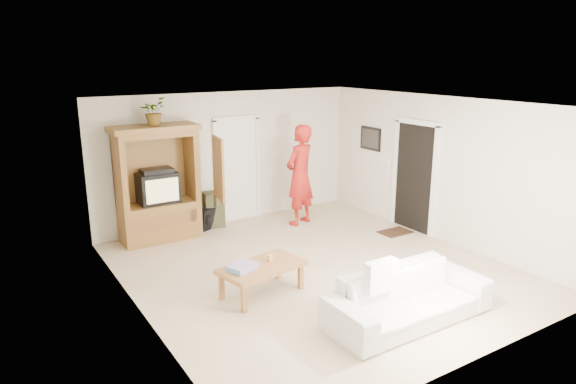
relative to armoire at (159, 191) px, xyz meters
The scene contains 19 objects.
floor 3.22m from the armoire, 59.36° to the right, with size 6.00×6.00×0.00m, color tan.
ceiling 3.53m from the armoire, 59.36° to the right, with size 6.00×6.00×0.00m, color white.
wall_back 1.66m from the armoire, 12.11° to the left, with size 5.50×5.50×0.00m, color silver.
wall_front 5.89m from the armoire, 74.44° to the right, with size 5.50×5.50×0.00m, color silver.
wall_left 2.94m from the armoire, 113.79° to the right, with size 6.00×6.00×0.00m, color silver.
wall_right 5.09m from the armoire, 31.60° to the right, with size 6.00×6.00×0.00m, color silver.
armoire is the anchor object (origin of this frame).
door_back 1.76m from the armoire, 10.13° to the left, with size 0.85×0.05×2.04m, color white.
doorway_right 4.77m from the armoire, 25.61° to the right, with size 0.05×0.90×2.04m, color black.
framed_picture 4.43m from the armoire, 10.03° to the right, with size 0.03×0.60×0.48m, color black.
doormat 4.48m from the armoire, 28.01° to the right, with size 0.60×0.40×0.02m, color #382316.
plant 1.44m from the armoire, 126.74° to the right, with size 0.44×0.38×0.49m, color #4C7238.
man 2.71m from the armoire, 13.25° to the right, with size 0.73×0.48×2.00m, color #A71B16.
sofa 4.93m from the armoire, 70.36° to the right, with size 2.21×0.87×0.65m, color silver.
coffee_table 3.05m from the armoire, 81.65° to the right, with size 1.29×0.86×0.44m.
towel 3.01m from the armoire, 87.43° to the right, with size 0.38×0.28×0.08m, color #DD4986.
candle 3.01m from the armoire, 78.41° to the right, with size 0.08×0.08×0.10m, color tan.
backpack_black 1.14m from the armoire, ahead, with size 0.35×0.20×0.43m, color black, non-canonical shape.
backpack_olive 1.24m from the armoire, ahead, with size 0.37×0.28×0.71m, color #47442B, non-canonical shape.
Camera 1 is at (-4.39, -6.14, 3.28)m, focal length 32.00 mm.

